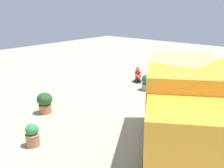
# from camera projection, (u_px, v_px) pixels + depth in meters

# --- Properties ---
(ground_plane) EXTENTS (40.00, 40.00, 0.00)m
(ground_plane) POSITION_uv_depth(u_px,v_px,m) (170.00, 128.00, 9.56)
(ground_plane) COLOR #A3A088
(food_truck) EXTENTS (5.56, 4.42, 2.49)m
(food_truck) POSITION_uv_depth(u_px,v_px,m) (184.00, 115.00, 7.55)
(food_truck) COLOR #F9A42C
(food_truck) RESTS_ON ground_plane
(person_customer) EXTENTS (0.73, 0.72, 0.82)m
(person_customer) POSITION_uv_depth(u_px,v_px,m) (138.00, 76.00, 15.13)
(person_customer) COLOR black
(person_customer) RESTS_ON ground_plane
(planter_flowering_near) EXTENTS (0.59, 0.59, 0.82)m
(planter_flowering_near) POSITION_uv_depth(u_px,v_px,m) (45.00, 102.00, 10.77)
(planter_flowering_near) COLOR #BA6F41
(planter_flowering_near) RESTS_ON ground_plane
(planter_flowering_far) EXTENTS (0.43, 0.43, 0.69)m
(planter_flowering_far) POSITION_uv_depth(u_px,v_px,m) (32.00, 135.00, 8.29)
(planter_flowering_far) COLOR #B2734F
(planter_flowering_far) RESTS_ON ground_plane
(planter_flowering_side) EXTENTS (0.57, 0.57, 0.78)m
(planter_flowering_side) POSITION_uv_depth(u_px,v_px,m) (147.00, 82.00, 13.64)
(planter_flowering_side) COLOR gray
(planter_flowering_side) RESTS_ON ground_plane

